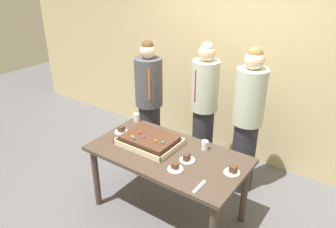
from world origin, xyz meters
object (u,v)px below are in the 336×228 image
(party_table, at_px, (168,161))
(person_green_shirt_behind, at_px, (247,120))
(plated_slice_near_left, at_px, (121,130))
(person_striped_tie_right, at_px, (149,102))
(sheet_cake, at_px, (150,140))
(cake_server_utensil, at_px, (199,187))
(person_serving_front, at_px, (204,109))
(drink_cup_nearest, at_px, (137,118))
(drink_cup_middle, at_px, (205,145))
(plated_slice_near_right, at_px, (187,159))
(plated_slice_far_left, at_px, (232,171))
(plated_slice_far_right, at_px, (175,168))

(party_table, bearing_deg, person_green_shirt_behind, 61.44)
(plated_slice_near_left, bearing_deg, person_striped_tie_right, 101.68)
(sheet_cake, distance_m, cake_server_utensil, 0.86)
(person_serving_front, distance_m, person_green_shirt_behind, 0.56)
(drink_cup_nearest, relative_size, drink_cup_middle, 1.00)
(drink_cup_middle, xyz_separation_m, cake_server_utensil, (0.27, -0.57, -0.05))
(party_table, height_order, cake_server_utensil, cake_server_utensil)
(plated_slice_near_right, height_order, plated_slice_far_left, plated_slice_near_right)
(party_table, distance_m, drink_cup_middle, 0.42)
(sheet_cake, height_order, cake_server_utensil, sheet_cake)
(plated_slice_near_right, distance_m, plated_slice_far_left, 0.45)
(plated_slice_near_left, xyz_separation_m, plated_slice_near_right, (0.92, -0.06, -0.00))
(plated_slice_far_right, bearing_deg, drink_cup_nearest, 149.25)
(drink_cup_nearest, xyz_separation_m, person_green_shirt_behind, (1.19, 0.51, 0.10))
(plated_slice_near_right, bearing_deg, plated_slice_near_left, 176.19)
(plated_slice_near_right, relative_size, drink_cup_nearest, 1.50)
(party_table, bearing_deg, cake_server_utensil, -28.41)
(drink_cup_nearest, bearing_deg, drink_cup_middle, -5.17)
(plated_slice_far_right, bearing_deg, person_serving_front, 106.18)
(party_table, xyz_separation_m, sheet_cake, (-0.25, 0.03, 0.15))
(party_table, bearing_deg, plated_slice_near_right, -2.92)
(plated_slice_far_right, bearing_deg, person_green_shirt_behind, 76.91)
(plated_slice_near_left, relative_size, plated_slice_far_left, 1.00)
(sheet_cake, relative_size, plated_slice_far_right, 4.11)
(sheet_cake, height_order, plated_slice_far_right, sheet_cake)
(person_green_shirt_behind, relative_size, person_striped_tie_right, 1.05)
(drink_cup_nearest, height_order, drink_cup_middle, same)
(person_striped_tie_right, bearing_deg, plated_slice_near_left, -26.72)
(cake_server_utensil, xyz_separation_m, person_striped_tie_right, (-1.37, 1.04, 0.09))
(party_table, xyz_separation_m, person_striped_tie_right, (-0.82, 0.75, 0.19))
(drink_cup_middle, relative_size, person_green_shirt_behind, 0.06)
(plated_slice_far_right, bearing_deg, plated_slice_near_left, 164.73)
(plated_slice_near_left, relative_size, cake_server_utensil, 0.75)
(drink_cup_nearest, relative_size, person_striped_tie_right, 0.06)
(cake_server_utensil, bearing_deg, plated_slice_far_right, 163.20)
(plated_slice_far_right, distance_m, drink_cup_nearest, 1.10)
(person_serving_front, bearing_deg, drink_cup_nearest, -39.11)
(plated_slice_near_right, bearing_deg, drink_cup_nearest, 158.59)
(party_table, xyz_separation_m, plated_slice_far_left, (0.69, 0.06, 0.12))
(plated_slice_far_left, relative_size, person_green_shirt_behind, 0.09)
(sheet_cake, distance_m, drink_cup_nearest, 0.57)
(party_table, relative_size, person_striped_tie_right, 0.97)
(plated_slice_near_right, distance_m, person_serving_front, 0.96)
(sheet_cake, bearing_deg, drink_cup_nearest, 144.11)
(sheet_cake, bearing_deg, drink_cup_middle, 24.69)
(plated_slice_far_left, xyz_separation_m, cake_server_utensil, (-0.14, -0.35, -0.02))
(plated_slice_far_left, height_order, plated_slice_far_right, plated_slice_far_left)
(sheet_cake, xyz_separation_m, drink_cup_nearest, (-0.46, 0.33, 0.00))
(plated_slice_far_right, distance_m, person_serving_front, 1.14)
(plated_slice_near_right, bearing_deg, plated_slice_far_right, -93.79)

